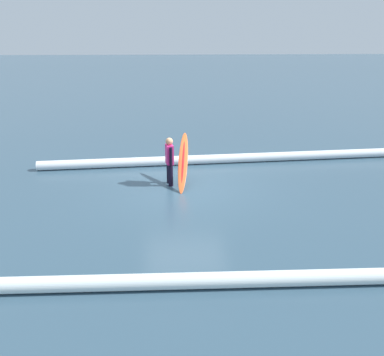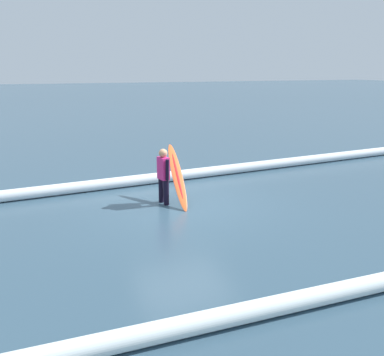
% 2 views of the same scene
% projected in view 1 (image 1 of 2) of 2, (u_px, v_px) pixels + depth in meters
% --- Properties ---
extents(ground_plane, '(183.76, 183.76, 0.00)m').
position_uv_depth(ground_plane, '(185.00, 187.00, 12.20)').
color(ground_plane, '#334D5F').
extents(surfer, '(0.26, 0.54, 1.45)m').
position_uv_depth(surfer, '(170.00, 159.00, 12.13)').
color(surfer, black).
rests_on(surfer, ground_plane).
extents(surfboard, '(0.50, 1.84, 1.41)m').
position_uv_depth(surfboard, '(183.00, 162.00, 12.27)').
color(surfboard, '#E55926').
rests_on(surfboard, ground_plane).
extents(wave_crest_foreground, '(14.94, 1.26, 0.32)m').
position_uv_depth(wave_crest_foreground, '(254.00, 157.00, 14.57)').
color(wave_crest_foreground, white).
rests_on(wave_crest_foreground, ground_plane).
extents(wave_crest_midground, '(22.81, 0.90, 0.29)m').
position_uv_depth(wave_crest_midground, '(196.00, 281.00, 7.26)').
color(wave_crest_midground, white).
rests_on(wave_crest_midground, ground_plane).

